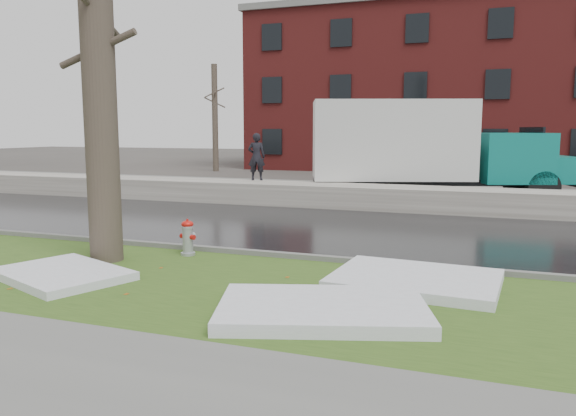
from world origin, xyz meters
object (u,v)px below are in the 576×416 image
(worker, at_px, (257,157))
(fire_hydrant, at_px, (188,236))
(tree, at_px, (98,54))
(box_truck, at_px, (423,148))

(worker, bearing_deg, fire_hydrant, 90.69)
(fire_hydrant, bearing_deg, worker, 116.76)
(fire_hydrant, relative_size, tree, 0.10)
(box_truck, xyz_separation_m, worker, (-5.53, -2.36, -0.30))
(tree, bearing_deg, worker, 95.88)
(fire_hydrant, distance_m, worker, 9.12)
(tree, distance_m, box_truck, 13.03)
(box_truck, bearing_deg, fire_hydrant, -125.61)
(box_truck, height_order, worker, box_truck)
(fire_hydrant, relative_size, worker, 0.44)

